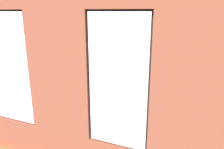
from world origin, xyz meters
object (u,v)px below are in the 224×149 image
Objects in this scene: tv_flatscreen at (32,66)px; cup_ceramic at (124,91)px; remote_black at (126,93)px; potted_plant_between_couches at (162,130)px; candle_jar at (119,89)px; papasan_chair at (116,75)px; couch_by_window at (90,130)px; coffee_table at (124,94)px; remote_silver at (108,91)px; table_plant_small at (139,88)px; media_console at (34,84)px; potted_plant_by_left_couch at (202,94)px; potted_plant_foreground_right at (71,61)px; couch_left at (219,113)px; potted_plant_corner_near_left at (223,77)px.

cup_ceramic is at bearing -176.41° from tv_flatscreen.
remote_black is 2.40m from potted_plant_between_couches.
candle_jar is 1.61m from papasan_chair.
couch_by_window is 2.12m from coffee_table.
tv_flatscreen is (3.27, 0.09, 0.52)m from remote_black.
couch_by_window reaches higher than remote_silver.
candle_jar reaches higher than remote_black.
table_plant_small is 0.27× the size of media_console.
coffee_table is 2.37m from potted_plant_by_left_couch.
remote_black is 1.93m from papasan_chair.
media_console is 0.78× the size of potted_plant_foreground_right.
cup_ceramic is 0.18× the size of potted_plant_by_left_couch.
candle_jar is 0.37× the size of table_plant_small.
potted_plant_by_left_couch is at bearing -153.01° from coffee_table.
cup_ceramic is 0.85× the size of candle_jar.
remote_silver is (2.97, -0.14, 0.10)m from couch_left.
table_plant_small is 3.61m from potted_plant_foreground_right.
media_console reaches higher than remote_black.
table_plant_small is 1.50× the size of remote_silver.
potted_plant_by_left_couch is 0.91m from potted_plant_corner_near_left.
potted_plant_by_left_couch is (-4.95, 0.55, -0.44)m from potted_plant_foreground_right.
remote_black is at bearing 30.69° from potted_plant_by_left_couch.
couch_left is 5.69m from potted_plant_foreground_right.
candle_jar is at bearing 114.69° from papasan_chair.
potted_plant_corner_near_left is (-5.81, -1.87, 0.41)m from media_console.
couch_left is at bearing 151.92° from papasan_chair.
potted_plant_by_left_couch is (-2.11, -1.07, -0.17)m from cup_ceramic.
table_plant_small reaches higher than candle_jar.
remote_silver is at bearing 2.89° from remote_black.
couch_left is 1.46× the size of potted_plant_foreground_right.
potted_plant_by_left_couch is (-2.11, -1.07, -0.08)m from coffee_table.
couch_by_window reaches higher than table_plant_small.
media_console reaches higher than candle_jar.
potted_plant_foreground_right is at bearing -40.56° from potted_plant_between_couches.
couch_left reaches higher than potted_plant_by_left_couch.
coffee_table is at bearing 26.99° from potted_plant_by_left_couch.
papasan_chair is (0.98, -1.66, -0.00)m from remote_black.
coffee_table is 0.24m from candle_jar.
potted_plant_foreground_right is at bearing -52.37° from couch_by_window.
candle_jar is at bearing 29.03° from potted_plant_corner_near_left.
tv_flatscreen is 5.45m from potted_plant_by_left_couch.
couch_by_window is 1.61× the size of potted_plant_between_couches.
couch_left is 2.52m from coffee_table.
table_plant_small is at bearing -176.68° from candle_jar.
couch_by_window is 1.47m from potted_plant_between_couches.
cup_ceramic is 3.29m from potted_plant_foreground_right.
cup_ceramic is 0.09× the size of media_console.
tv_flatscreen reaches higher than potted_plant_by_left_couch.
potted_plant_foreground_right is (-0.30, -1.83, -0.22)m from tv_flatscreen.
papasan_chair is 3.54m from potted_plant_corner_near_left.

